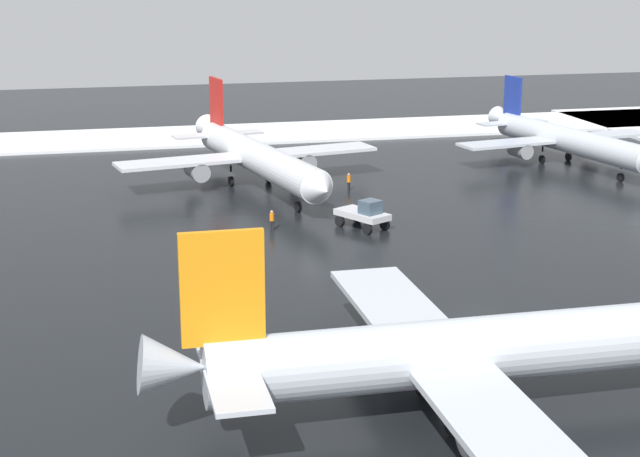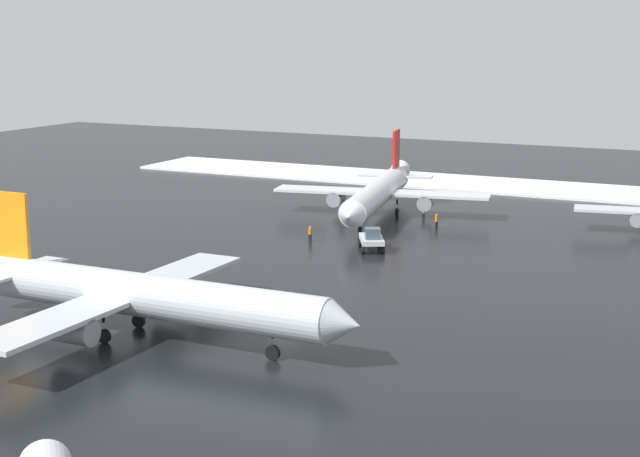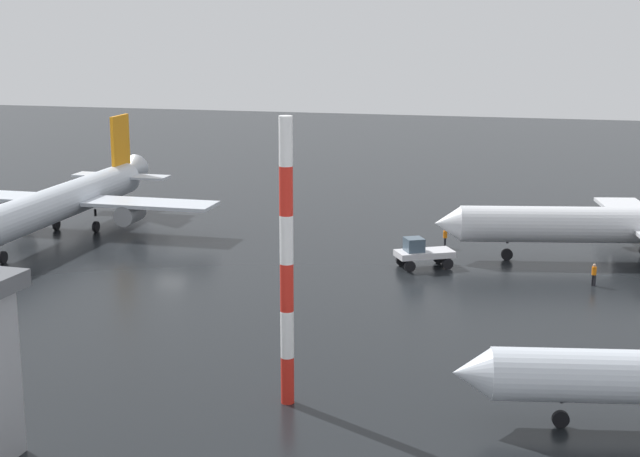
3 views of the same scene
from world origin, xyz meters
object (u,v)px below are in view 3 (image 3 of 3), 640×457
at_px(airplane_parked_starboard, 64,201).
at_px(antenna_mast, 287,264).
at_px(ground_crew_beside_wing, 594,273).
at_px(ground_crew_by_nose_gear, 445,237).
at_px(airplane_far_rear, 631,225).
at_px(pushback_tug, 422,252).

height_order(airplane_parked_starboard, antenna_mast, antenna_mast).
height_order(ground_crew_beside_wing, ground_crew_by_nose_gear, same).
bearing_deg(airplane_far_rear, pushback_tug, 9.16).
height_order(airplane_parked_starboard, ground_crew_by_nose_gear, airplane_parked_starboard).
xyz_separation_m(ground_crew_beside_wing, ground_crew_by_nose_gear, (-12.36, 9.69, 0.00)).
xyz_separation_m(pushback_tug, ground_crew_beside_wing, (13.39, -2.23, -0.31)).
height_order(pushback_tug, antenna_mast, antenna_mast).
xyz_separation_m(pushback_tug, antenna_mast, (-2.96, -29.59, 6.32)).
bearing_deg(airplane_far_rear, ground_crew_by_nose_gear, -16.30).
relative_size(ground_crew_beside_wing, ground_crew_by_nose_gear, 1.00).
bearing_deg(pushback_tug, ground_crew_by_nose_gear, -126.43).
distance_m(airplane_far_rear, antenna_mast, 40.84).
relative_size(airplane_parked_starboard, antenna_mast, 2.19).
relative_size(airplane_parked_starboard, ground_crew_beside_wing, 19.43).
bearing_deg(pushback_tug, airplane_far_rear, 171.83).
bearing_deg(ground_crew_by_nose_gear, pushback_tug, 85.31).
relative_size(airplane_far_rear, ground_crew_beside_wing, 18.28).
relative_size(airplane_far_rear, antenna_mast, 2.06).
relative_size(pushback_tug, antenna_mast, 0.33).
distance_m(pushback_tug, ground_crew_beside_wing, 13.58).
bearing_deg(airplane_parked_starboard, antenna_mast, 42.80).
bearing_deg(airplane_far_rear, antenna_mast, 50.31).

